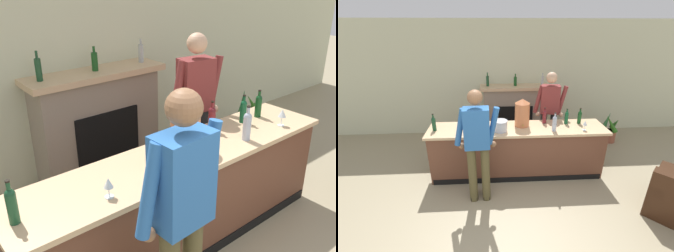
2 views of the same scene
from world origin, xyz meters
The scene contains 15 objects.
wall_back_panel centered at (0.00, 3.88, 1.38)m, with size 12.00×0.07×2.75m.
bar_counter centered at (0.16, 1.94, 0.47)m, with size 3.13×0.68×0.93m.
fireplace_stone centered at (0.27, 3.62, 0.65)m, with size 1.66×0.52×1.60m.
potted_plant_corner centered at (2.52, 3.09, 0.29)m, with size 0.41×0.49×0.72m.
person_customer centered at (-0.50, 1.24, 1.00)m, with size 0.66×0.31×1.81m.
person_bartender centered at (0.86, 2.55, 0.99)m, with size 0.65×0.35×1.79m.
copper_dispenser centered at (0.24, 2.03, 1.18)m, with size 0.26×0.30×0.50m.
ice_bucket_steel centered at (-0.15, 1.82, 1.03)m, with size 0.24×0.24×0.19m.
wine_bottle_merlot_tall centered at (-1.27, 1.91, 1.07)m, with size 0.07×0.07×0.30m.
wine_bottle_chardonnay_pale centered at (0.76, 1.78, 1.08)m, with size 0.07×0.07×0.33m.
wine_bottle_cabernet_heavy centered at (1.06, 2.07, 1.06)m, with size 0.07×0.07×0.29m.
wine_bottle_burgundy_dark centered at (0.67, 2.12, 1.07)m, with size 0.07×0.07×0.30m.
wine_bottle_riesling_slim centered at (1.30, 2.07, 1.06)m, with size 0.07×0.07×0.29m.
wine_glass_front_left centered at (1.29, 1.77, 1.06)m, with size 0.08×0.08×0.17m.
wine_glass_back_row centered at (-0.68, 1.78, 1.04)m, with size 0.07×0.07×0.15m.
Camera 2 is at (-0.27, -1.65, 2.54)m, focal length 24.00 mm.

